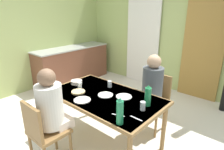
{
  "coord_description": "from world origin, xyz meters",
  "views": [
    {
      "loc": [
        2.01,
        -1.84,
        1.84
      ],
      "look_at": [
        0.4,
        -0.01,
        0.98
      ],
      "focal_mm": 30.77,
      "sensor_mm": 36.0,
      "label": 1
    }
  ],
  "objects_px": {
    "chair_near_diner": "(43,131)",
    "chair_far_diner": "(155,98)",
    "water_bottle_green_near": "(148,96)",
    "person_near_diner": "(51,105)",
    "kitchen_counter": "(72,64)",
    "dining_table": "(105,100)",
    "serving_bowl_center": "(77,82)",
    "person_far_diner": "(152,84)",
    "water_bottle_green_far": "(120,112)"
  },
  "relations": [
    {
      "from": "chair_near_diner",
      "to": "chair_far_diner",
      "type": "xyz_separation_m",
      "value": [
        0.55,
        1.6,
        0.0
      ]
    },
    {
      "from": "chair_far_diner",
      "to": "water_bottle_green_near",
      "type": "xyz_separation_m",
      "value": [
        0.24,
        -0.66,
        0.36
      ]
    },
    {
      "from": "water_bottle_green_near",
      "to": "person_near_diner",
      "type": "bearing_deg",
      "value": -134.56
    },
    {
      "from": "kitchen_counter",
      "to": "person_near_diner",
      "type": "relative_size",
      "value": 2.59
    },
    {
      "from": "chair_near_diner",
      "to": "person_near_diner",
      "type": "height_order",
      "value": "person_near_diner"
    },
    {
      "from": "kitchen_counter",
      "to": "person_near_diner",
      "type": "height_order",
      "value": "person_near_diner"
    },
    {
      "from": "dining_table",
      "to": "serving_bowl_center",
      "type": "bearing_deg",
      "value": 178.19
    },
    {
      "from": "person_near_diner",
      "to": "water_bottle_green_near",
      "type": "relative_size",
      "value": 2.95
    },
    {
      "from": "dining_table",
      "to": "person_near_diner",
      "type": "relative_size",
      "value": 2.01
    },
    {
      "from": "kitchen_counter",
      "to": "person_far_diner",
      "type": "distance_m",
      "value": 2.73
    },
    {
      "from": "water_bottle_green_near",
      "to": "serving_bowl_center",
      "type": "bearing_deg",
      "value": -174.18
    },
    {
      "from": "dining_table",
      "to": "person_far_diner",
      "type": "height_order",
      "value": "person_far_diner"
    },
    {
      "from": "person_far_diner",
      "to": "serving_bowl_center",
      "type": "relative_size",
      "value": 4.53
    },
    {
      "from": "serving_bowl_center",
      "to": "person_near_diner",
      "type": "bearing_deg",
      "value": -60.41
    },
    {
      "from": "person_near_diner",
      "to": "person_far_diner",
      "type": "bearing_deg",
      "value": 67.62
    },
    {
      "from": "person_far_diner",
      "to": "serving_bowl_center",
      "type": "height_order",
      "value": "person_far_diner"
    },
    {
      "from": "person_near_diner",
      "to": "water_bottle_green_near",
      "type": "xyz_separation_m",
      "value": [
        0.79,
        0.81,
        0.07
      ]
    },
    {
      "from": "kitchen_counter",
      "to": "dining_table",
      "type": "xyz_separation_m",
      "value": [
        2.32,
        -1.24,
        0.21
      ]
    },
    {
      "from": "kitchen_counter",
      "to": "water_bottle_green_far",
      "type": "bearing_deg",
      "value": -29.18
    },
    {
      "from": "person_near_diner",
      "to": "dining_table",
      "type": "bearing_deg",
      "value": 71.67
    },
    {
      "from": "person_far_diner",
      "to": "chair_near_diner",
      "type": "bearing_deg",
      "value": 69.51
    },
    {
      "from": "water_bottle_green_far",
      "to": "dining_table",
      "type": "bearing_deg",
      "value": 146.37
    },
    {
      "from": "water_bottle_green_near",
      "to": "chair_far_diner",
      "type": "bearing_deg",
      "value": 110.28
    },
    {
      "from": "chair_near_diner",
      "to": "water_bottle_green_far",
      "type": "height_order",
      "value": "water_bottle_green_far"
    },
    {
      "from": "water_bottle_green_near",
      "to": "water_bottle_green_far",
      "type": "relative_size",
      "value": 0.91
    },
    {
      "from": "water_bottle_green_far",
      "to": "serving_bowl_center",
      "type": "relative_size",
      "value": 1.7
    },
    {
      "from": "kitchen_counter",
      "to": "serving_bowl_center",
      "type": "xyz_separation_m",
      "value": [
        1.71,
        -1.22,
        0.31
      ]
    },
    {
      "from": "chair_far_diner",
      "to": "person_far_diner",
      "type": "height_order",
      "value": "person_far_diner"
    },
    {
      "from": "serving_bowl_center",
      "to": "dining_table",
      "type": "bearing_deg",
      "value": -1.81
    },
    {
      "from": "dining_table",
      "to": "chair_near_diner",
      "type": "distance_m",
      "value": 0.85
    },
    {
      "from": "dining_table",
      "to": "person_near_diner",
      "type": "height_order",
      "value": "person_near_diner"
    },
    {
      "from": "water_bottle_green_far",
      "to": "chair_near_diner",
      "type": "bearing_deg",
      "value": -151.6
    },
    {
      "from": "person_near_diner",
      "to": "chair_near_diner",
      "type": "bearing_deg",
      "value": -90.0
    },
    {
      "from": "person_far_diner",
      "to": "person_near_diner",
      "type": "bearing_deg",
      "value": 67.62
    },
    {
      "from": "chair_near_diner",
      "to": "water_bottle_green_near",
      "type": "xyz_separation_m",
      "value": [
        0.79,
        0.94,
        0.36
      ]
    },
    {
      "from": "kitchen_counter",
      "to": "dining_table",
      "type": "distance_m",
      "value": 2.64
    },
    {
      "from": "chair_near_diner",
      "to": "serving_bowl_center",
      "type": "distance_m",
      "value": 0.95
    },
    {
      "from": "chair_far_diner",
      "to": "person_near_diner",
      "type": "bearing_deg",
      "value": 69.51
    },
    {
      "from": "water_bottle_green_far",
      "to": "person_far_diner",
      "type": "bearing_deg",
      "value": 102.88
    },
    {
      "from": "water_bottle_green_near",
      "to": "serving_bowl_center",
      "type": "relative_size",
      "value": 1.54
    },
    {
      "from": "person_near_diner",
      "to": "person_far_diner",
      "type": "height_order",
      "value": "same"
    },
    {
      "from": "water_bottle_green_far",
      "to": "serving_bowl_center",
      "type": "distance_m",
      "value": 1.25
    },
    {
      "from": "chair_far_diner",
      "to": "serving_bowl_center",
      "type": "relative_size",
      "value": 5.12
    },
    {
      "from": "chair_near_diner",
      "to": "chair_far_diner",
      "type": "height_order",
      "value": "same"
    },
    {
      "from": "kitchen_counter",
      "to": "chair_far_diner",
      "type": "relative_size",
      "value": 2.29
    },
    {
      "from": "person_far_diner",
      "to": "serving_bowl_center",
      "type": "bearing_deg",
      "value": 34.6
    },
    {
      "from": "dining_table",
      "to": "person_far_diner",
      "type": "xyz_separation_m",
      "value": [
        0.33,
        0.67,
        0.12
      ]
    },
    {
      "from": "chair_far_diner",
      "to": "person_far_diner",
      "type": "distance_m",
      "value": 0.31
    },
    {
      "from": "person_far_diner",
      "to": "water_bottle_green_near",
      "type": "distance_m",
      "value": 0.58
    },
    {
      "from": "water_bottle_green_near",
      "to": "water_bottle_green_far",
      "type": "distance_m",
      "value": 0.52
    }
  ]
}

